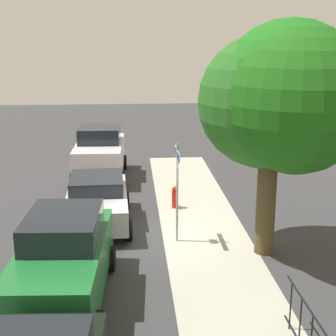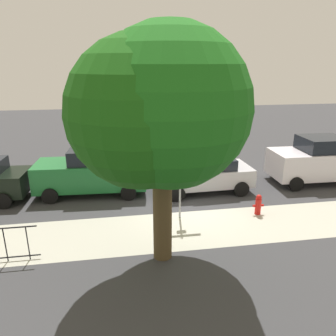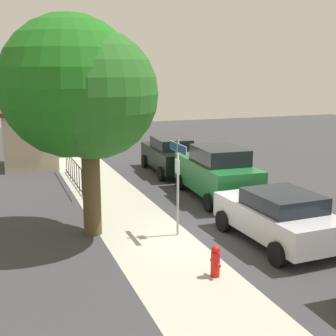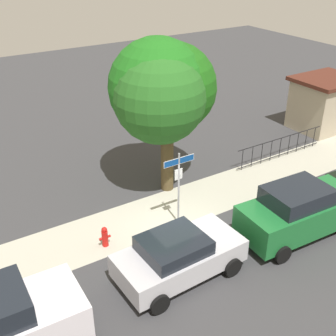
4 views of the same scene
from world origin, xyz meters
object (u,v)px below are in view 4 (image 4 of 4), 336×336
(street_sign, at_px, (179,176))
(car_green, at_px, (299,211))
(shade_tree, at_px, (163,91))
(car_white, at_px, (0,328))
(car_silver, at_px, (179,256))
(fire_hydrant, at_px, (105,237))
(utility_shed, at_px, (324,103))

(street_sign, relative_size, car_green, 0.63)
(shade_tree, distance_m, car_white, 10.12)
(street_sign, relative_size, car_silver, 0.71)
(car_silver, relative_size, car_green, 0.89)
(car_green, distance_m, fire_hydrant, 6.93)
(car_silver, distance_m, fire_hydrant, 2.97)
(street_sign, bearing_deg, car_white, -159.52)
(utility_shed, xyz_separation_m, fire_hydrant, (-14.82, -3.20, -1.08))
(shade_tree, relative_size, car_silver, 1.53)
(street_sign, distance_m, car_green, 4.45)
(street_sign, bearing_deg, fire_hydrant, 176.13)
(shade_tree, height_order, car_white, shade_tree)
(car_white, relative_size, fire_hydrant, 5.32)
(car_silver, bearing_deg, shade_tree, 61.43)
(car_white, relative_size, utility_shed, 1.20)
(street_sign, xyz_separation_m, car_silver, (-1.58, -2.42, -1.23))
(car_white, distance_m, car_silver, 5.45)
(car_white, height_order, fire_hydrant, car_white)
(car_white, xyz_separation_m, car_green, (10.26, -0.26, -0.06))
(car_green, relative_size, utility_shed, 1.35)
(car_white, distance_m, fire_hydrant, 5.01)
(fire_hydrant, bearing_deg, street_sign, -3.87)
(car_silver, xyz_separation_m, fire_hydrant, (-1.35, 2.62, -0.41))
(car_white, bearing_deg, car_green, -0.06)
(street_sign, height_order, fire_hydrant, street_sign)
(car_white, bearing_deg, shade_tree, 34.91)
(shade_tree, relative_size, utility_shed, 1.84)
(shade_tree, bearing_deg, car_white, -146.47)
(car_green, height_order, utility_shed, utility_shed)
(shade_tree, xyz_separation_m, car_green, (2.26, -5.56, -3.27))
(utility_shed, bearing_deg, street_sign, -164.04)
(shade_tree, height_order, utility_shed, shade_tree)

